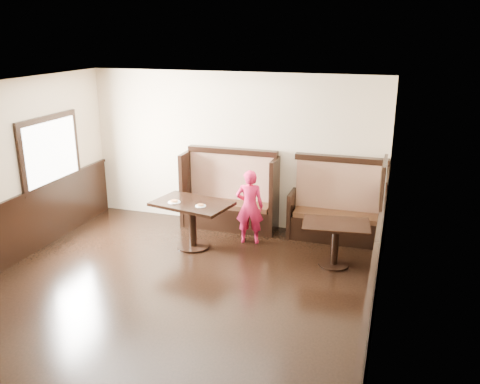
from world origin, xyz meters
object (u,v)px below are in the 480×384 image
at_px(table_neighbor, 335,234).
at_px(booth_neighbor, 337,212).
at_px(table_main, 192,213).
at_px(child, 250,207).
at_px(booth_main, 230,199).

bearing_deg(table_neighbor, booth_neighbor, 88.39).
bearing_deg(booth_neighbor, table_main, -153.78).
bearing_deg(table_main, table_neighbor, 12.58).
bearing_deg(child, booth_main, -59.51).
bearing_deg(booth_neighbor, table_neighbor, -84.42).
bearing_deg(booth_main, table_neighbor, -27.76).
relative_size(booth_neighbor, table_main, 1.19).
xyz_separation_m(booth_main, table_neighbor, (2.06, -1.08, -0.01)).
relative_size(booth_main, table_main, 1.26).
bearing_deg(table_neighbor, child, 155.57).
height_order(booth_main, table_neighbor, booth_main).
xyz_separation_m(table_neighbor, child, (-1.51, 0.47, 0.12)).
distance_m(booth_main, table_neighbor, 2.32).
bearing_deg(booth_neighbor, booth_main, 179.95).
xyz_separation_m(booth_neighbor, table_neighbor, (0.11, -1.08, 0.04)).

